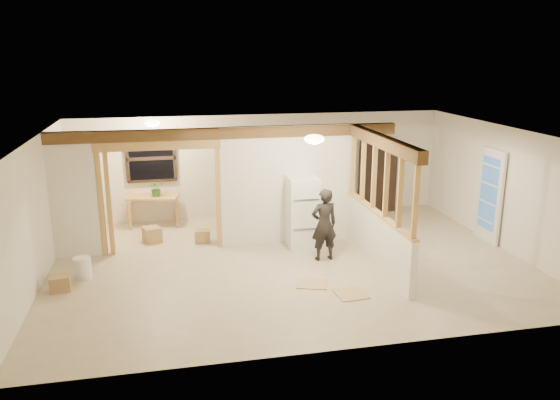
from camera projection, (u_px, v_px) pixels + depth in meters
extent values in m
cube|color=#C8B795|center=(290.00, 263.00, 10.56)|extent=(9.00, 6.50, 0.01)
cube|color=white|center=(291.00, 134.00, 9.90)|extent=(9.00, 6.50, 0.01)
cube|color=silver|center=(261.00, 166.00, 13.30)|extent=(9.00, 0.01, 2.50)
cube|color=silver|center=(346.00, 265.00, 7.16)|extent=(9.00, 0.01, 2.50)
cube|color=silver|center=(35.00, 215.00, 9.35)|extent=(0.01, 6.50, 2.50)
cube|color=silver|center=(506.00, 189.00, 11.12)|extent=(0.01, 6.50, 2.50)
cube|color=silver|center=(74.00, 196.00, 10.57)|extent=(0.90, 0.12, 2.50)
cube|color=silver|center=(287.00, 185.00, 11.40)|extent=(2.80, 0.12, 2.50)
cube|color=tan|center=(161.00, 199.00, 10.93)|extent=(2.46, 0.14, 2.20)
cube|color=brown|center=(229.00, 133.00, 10.87)|extent=(7.00, 0.18, 0.22)
cube|color=brown|center=(382.00, 141.00, 9.87)|extent=(0.18, 3.30, 0.22)
cube|color=silver|center=(377.00, 239.00, 10.37)|extent=(0.12, 3.20, 1.00)
cube|color=tan|center=(380.00, 180.00, 10.06)|extent=(0.14, 3.20, 1.32)
cube|color=black|center=(151.00, 159.00, 12.63)|extent=(1.12, 0.10, 1.10)
cube|color=white|center=(490.00, 196.00, 11.55)|extent=(0.12, 0.86, 2.00)
ellipsoid|color=#FFEABF|center=(314.00, 139.00, 9.49)|extent=(0.36, 0.36, 0.16)
ellipsoid|color=#FFEABF|center=(152.00, 123.00, 11.58)|extent=(0.32, 0.32, 0.14)
ellipsoid|color=#FFD88C|center=(178.00, 141.00, 11.10)|extent=(0.07, 0.07, 0.07)
cube|color=white|center=(302.00, 212.00, 11.25)|extent=(0.61, 0.60, 1.49)
imported|color=black|center=(324.00, 225.00, 10.54)|extent=(0.56, 0.40, 1.43)
cube|color=tan|center=(154.00, 211.00, 12.70)|extent=(1.24, 0.80, 0.72)
imported|color=#2C5F28|center=(156.00, 188.00, 12.51)|extent=(0.43, 0.41, 0.38)
cylinder|color=#AF0714|center=(78.00, 226.00, 11.80)|extent=(0.52, 0.52, 0.60)
cube|color=black|center=(378.00, 176.00, 13.76)|extent=(0.91, 0.30, 1.82)
cylinder|color=white|center=(83.00, 268.00, 9.79)|extent=(0.36, 0.36, 0.39)
cube|color=#A58150|center=(203.00, 236.00, 11.66)|extent=(0.34, 0.30, 0.27)
cube|color=#A58150|center=(152.00, 234.00, 11.69)|extent=(0.44, 0.44, 0.32)
cube|color=#A58150|center=(60.00, 283.00, 9.29)|extent=(0.37, 0.32, 0.27)
cube|color=tan|center=(351.00, 294.00, 9.19)|extent=(0.54, 0.54, 0.02)
cube|color=tan|center=(312.00, 284.00, 9.57)|extent=(0.63, 0.56, 0.02)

